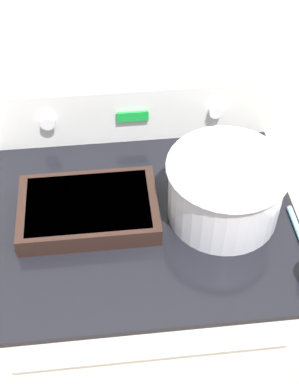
# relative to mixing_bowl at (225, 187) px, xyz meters

# --- Properties ---
(kitchen_wall) EXTENTS (8.00, 0.05, 2.50)m
(kitchen_wall) POSITION_rel_mixing_bowl_xyz_m (-0.20, 0.39, 0.25)
(kitchen_wall) COLOR silver
(kitchen_wall) RESTS_ON ground_plane
(stove_range) EXTENTS (0.79, 0.70, 0.91)m
(stove_range) POSITION_rel_mixing_bowl_xyz_m (-0.20, 0.02, -0.55)
(stove_range) COLOR silver
(stove_range) RESTS_ON ground_plane
(control_panel) EXTENTS (0.79, 0.07, 0.18)m
(control_panel) POSITION_rel_mixing_bowl_xyz_m (-0.20, 0.33, -0.01)
(control_panel) COLOR silver
(control_panel) RESTS_ON stove_range
(mixing_bowl) EXTENTS (0.30, 0.30, 0.17)m
(mixing_bowl) POSITION_rel_mixing_bowl_xyz_m (0.00, 0.00, 0.00)
(mixing_bowl) COLOR silver
(mixing_bowl) RESTS_ON stove_range
(casserole_dish) EXTENTS (0.35, 0.23, 0.05)m
(casserole_dish) POSITION_rel_mixing_bowl_xyz_m (-0.34, 0.02, -0.06)
(casserole_dish) COLOR black
(casserole_dish) RESTS_ON stove_range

